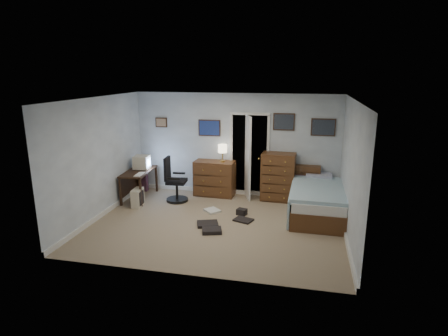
% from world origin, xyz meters
% --- Properties ---
extents(floor, '(5.00, 4.00, 0.02)m').
position_xyz_m(floor, '(0.00, 0.00, -0.01)').
color(floor, gray).
rests_on(floor, ground).
extents(computer_desk, '(0.63, 1.23, 0.69)m').
position_xyz_m(computer_desk, '(-2.28, 1.15, 0.53)').
color(computer_desk, black).
rests_on(computer_desk, floor).
extents(crt_monitor, '(0.38, 0.35, 0.33)m').
position_xyz_m(crt_monitor, '(-2.18, 1.31, 0.86)').
color(crt_monitor, beige).
rests_on(crt_monitor, computer_desk).
extents(keyboard, '(0.16, 0.38, 0.02)m').
position_xyz_m(keyboard, '(-2.02, 0.81, 0.70)').
color(keyboard, beige).
rests_on(keyboard, computer_desk).
extents(pc_tower, '(0.21, 0.40, 0.41)m').
position_xyz_m(pc_tower, '(-2.00, 0.61, 0.21)').
color(pc_tower, beige).
rests_on(pc_tower, floor).
extents(office_chair, '(0.55, 0.55, 1.06)m').
position_xyz_m(office_chair, '(-1.31, 1.15, 0.41)').
color(office_chair, black).
rests_on(office_chair, floor).
extents(media_stack, '(0.14, 0.14, 0.71)m').
position_xyz_m(media_stack, '(-2.32, 1.72, 0.35)').
color(media_stack, maroon).
rests_on(media_stack, floor).
extents(low_dresser, '(1.00, 0.54, 0.87)m').
position_xyz_m(low_dresser, '(-0.48, 1.77, 0.43)').
color(low_dresser, brown).
rests_on(low_dresser, floor).
extents(table_lamp, '(0.23, 0.23, 0.42)m').
position_xyz_m(table_lamp, '(-0.28, 1.77, 1.18)').
color(table_lamp, gold).
rests_on(table_lamp, low_dresser).
extents(doorway, '(0.96, 1.12, 2.05)m').
position_xyz_m(doorway, '(0.35, 2.27, 1.00)').
color(doorway, black).
rests_on(doorway, floor).
extents(tall_dresser, '(0.80, 0.50, 1.14)m').
position_xyz_m(tall_dresser, '(1.08, 1.75, 0.57)').
color(tall_dresser, brown).
rests_on(tall_dresser, floor).
extents(headboard_bookcase, '(0.95, 0.27, 0.85)m').
position_xyz_m(headboard_bookcase, '(1.58, 1.86, 0.45)').
color(headboard_bookcase, brown).
rests_on(headboard_bookcase, floor).
extents(bed, '(1.19, 2.15, 0.70)m').
position_xyz_m(bed, '(1.98, 0.98, 0.33)').
color(bed, brown).
rests_on(bed, floor).
extents(wall_posters, '(4.38, 0.04, 0.60)m').
position_xyz_m(wall_posters, '(0.57, 1.98, 1.75)').
color(wall_posters, '#331E11').
rests_on(wall_posters, floor).
extents(floor_clutter, '(1.19, 1.46, 0.13)m').
position_xyz_m(floor_clutter, '(0.05, 0.09, 0.03)').
color(floor_clutter, black).
rests_on(floor_clutter, floor).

